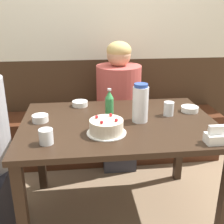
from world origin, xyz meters
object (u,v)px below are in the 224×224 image
object	(u,v)px
glass_water_tall	(169,109)
glass_tumbler_short	(46,137)
water_pitcher	(140,103)
bowl_soup_white	(190,109)
soju_bottle	(109,104)
person_grey_tee	(118,106)
bowl_rice_small	(40,118)
birthday_cake	(106,127)
bench_seat	(107,137)
napkin_holder	(216,137)
bowl_side_dish	(80,104)

from	to	relation	value
glass_water_tall	glass_tumbler_short	distance (m)	0.87
water_pitcher	bowl_soup_white	distance (m)	0.43
glass_tumbler_short	soju_bottle	bearing A→B (deg)	43.10
person_grey_tee	bowl_rice_small	bearing A→B (deg)	-43.34
bowl_soup_white	bowl_rice_small	world-z (taller)	bowl_rice_small
glass_water_tall	person_grey_tee	xyz separation A→B (m)	(-0.26, 0.63, -0.19)
birthday_cake	bowl_soup_white	xyz separation A→B (m)	(0.63, 0.30, -0.02)
glass_tumbler_short	water_pitcher	bearing A→B (deg)	24.43
bench_seat	bowl_soup_white	distance (m)	1.02
soju_bottle	person_grey_tee	world-z (taller)	person_grey_tee
birthday_cake	person_grey_tee	distance (m)	0.92
napkin_holder	bench_seat	bearing A→B (deg)	111.96
soju_bottle	bowl_soup_white	distance (m)	0.59
bowl_soup_white	glass_water_tall	bearing A→B (deg)	-162.31
bowl_rice_small	glass_water_tall	size ratio (longest dim) A/B	1.10
bowl_rice_small	person_grey_tee	world-z (taller)	person_grey_tee
water_pitcher	bowl_side_dish	size ratio (longest dim) A/B	2.14
bench_seat	soju_bottle	distance (m)	0.95
birthday_cake	glass_tumbler_short	distance (m)	0.35
bowl_rice_small	bowl_side_dish	bearing A→B (deg)	47.49
glass_water_tall	glass_tumbler_short	size ratio (longest dim) A/B	1.14
water_pitcher	person_grey_tee	xyz separation A→B (m)	(-0.04, 0.71, -0.27)
soju_bottle	bowl_soup_white	world-z (taller)	soju_bottle
bench_seat	birthday_cake	xyz separation A→B (m)	(-0.10, -1.00, 0.55)
napkin_holder	glass_water_tall	xyz separation A→B (m)	(-0.13, 0.45, 0.01)
bench_seat	person_grey_tee	xyz separation A→B (m)	(0.10, -0.12, 0.36)
bowl_soup_white	glass_tumbler_short	xyz separation A→B (m)	(-0.97, -0.40, 0.02)
person_grey_tee	birthday_cake	bearing A→B (deg)	-12.52
soju_bottle	bowl_rice_small	bearing A→B (deg)	-176.03
soju_bottle	birthday_cake	bearing A→B (deg)	-99.87
glass_water_tall	person_grey_tee	world-z (taller)	person_grey_tee
water_pitcher	bowl_rice_small	bearing A→B (deg)	174.06
birthday_cake	water_pitcher	xyz separation A→B (m)	(0.24, 0.17, 0.08)
bowl_side_dish	person_grey_tee	bearing A→B (deg)	46.02
water_pitcher	person_grey_tee	distance (m)	0.76
bench_seat	soju_bottle	bearing A→B (deg)	-94.07
birthday_cake	bowl_side_dish	size ratio (longest dim) A/B	2.00
soju_bottle	napkin_holder	distance (m)	0.71
bowl_soup_white	glass_water_tall	distance (m)	0.19
water_pitcher	glass_tumbler_short	size ratio (longest dim) A/B	3.02
napkin_holder	bowl_soup_white	world-z (taller)	napkin_holder
birthday_cake	person_grey_tee	size ratio (longest dim) A/B	0.20
napkin_holder	glass_tumbler_short	size ratio (longest dim) A/B	1.31
glass_tumbler_short	bowl_rice_small	bearing A→B (deg)	102.41
bowl_side_dish	glass_water_tall	world-z (taller)	glass_water_tall
bowl_side_dish	person_grey_tee	size ratio (longest dim) A/B	0.10
bench_seat	glass_tumbler_short	xyz separation A→B (m)	(-0.44, -1.10, 0.55)
bowl_side_dish	glass_tumbler_short	distance (m)	0.64
napkin_holder	bowl_side_dish	bearing A→B (deg)	135.69
bowl_rice_small	glass_tumbler_short	bearing A→B (deg)	-77.59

